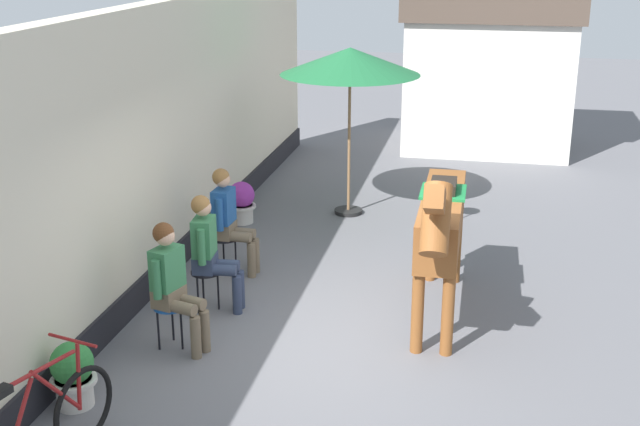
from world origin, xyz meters
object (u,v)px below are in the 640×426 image
(flower_planter_farthest, at_px, (242,202))
(flower_planter_nearest, at_px, (73,373))
(seated_visitor_near, at_px, (173,280))
(saddled_horse_center, at_px, (441,222))
(cafe_parasol, at_px, (350,62))
(seated_visitor_middle, at_px, (210,247))
(seated_visitor_far, at_px, (229,216))
(spare_stool_white, at_px, (454,193))

(flower_planter_farthest, bearing_deg, flower_planter_nearest, -90.09)
(seated_visitor_near, relative_size, saddled_horse_center, 0.46)
(flower_planter_farthest, xyz_separation_m, cafe_parasol, (1.51, 0.77, 2.03))
(seated_visitor_middle, xyz_separation_m, seated_visitor_far, (-0.13, 1.11, 0.00))
(flower_planter_farthest, bearing_deg, seated_visitor_middle, -79.51)
(seated_visitor_middle, distance_m, flower_planter_nearest, 2.36)
(saddled_horse_center, distance_m, flower_planter_farthest, 4.23)
(flower_planter_nearest, height_order, spare_stool_white, flower_planter_nearest)
(flower_planter_farthest, height_order, spare_stool_white, flower_planter_farthest)
(flower_planter_farthest, bearing_deg, seated_visitor_far, -77.41)
(cafe_parasol, bearing_deg, spare_stool_white, 3.65)
(flower_planter_nearest, bearing_deg, spare_stool_white, 62.88)
(cafe_parasol, height_order, spare_stool_white, cafe_parasol)
(seated_visitor_middle, height_order, spare_stool_white, seated_visitor_middle)
(seated_visitor_far, height_order, cafe_parasol, cafe_parasol)
(flower_planter_nearest, distance_m, spare_stool_white, 6.90)
(seated_visitor_middle, relative_size, flower_planter_nearest, 2.17)
(saddled_horse_center, xyz_separation_m, spare_stool_white, (-0.00, 3.58, -0.76))
(spare_stool_white, bearing_deg, flower_planter_nearest, -117.12)
(seated_visitor_far, xyz_separation_m, flower_planter_nearest, (-0.43, -3.36, -0.44))
(seated_visitor_middle, xyz_separation_m, cafe_parasol, (0.95, 3.79, 1.59))
(flower_planter_nearest, distance_m, cafe_parasol, 6.54)
(seated_visitor_middle, bearing_deg, flower_planter_farthest, 100.49)
(flower_planter_farthest, bearing_deg, cafe_parasol, 27.10)
(seated_visitor_near, distance_m, seated_visitor_middle, 0.99)
(seated_visitor_far, distance_m, flower_planter_farthest, 2.00)
(seated_visitor_near, xyz_separation_m, flower_planter_farthest, (-0.50, 4.00, -0.44))
(spare_stool_white, bearing_deg, seated_visitor_near, -118.43)
(saddled_horse_center, distance_m, spare_stool_white, 3.66)
(saddled_horse_center, relative_size, cafe_parasol, 1.16)
(seated_visitor_near, bearing_deg, cafe_parasol, 78.05)
(flower_planter_nearest, bearing_deg, saddled_horse_center, 39.08)
(saddled_horse_center, height_order, spare_stool_white, saddled_horse_center)
(saddled_horse_center, relative_size, flower_planter_farthest, 4.68)
(flower_planter_nearest, bearing_deg, flower_planter_farthest, 89.91)
(seated_visitor_middle, distance_m, seated_visitor_far, 1.12)
(seated_visitor_middle, relative_size, cafe_parasol, 0.54)
(seated_visitor_middle, xyz_separation_m, saddled_horse_center, (2.58, 0.31, 0.38))
(seated_visitor_near, xyz_separation_m, seated_visitor_far, (-0.07, 2.09, 0.00))
(saddled_horse_center, xyz_separation_m, cafe_parasol, (-1.63, 3.48, 1.20))
(seated_visitor_far, bearing_deg, cafe_parasol, 68.04)
(seated_visitor_near, relative_size, seated_visitor_far, 1.00)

